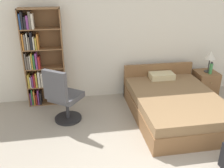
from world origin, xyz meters
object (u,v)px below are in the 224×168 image
(water_bottle, at_px, (211,68))
(nightstand, at_px, (205,83))
(bookshelf, at_px, (39,59))
(bed, at_px, (174,104))
(table_lamp, at_px, (210,56))
(office_chair, at_px, (63,98))

(water_bottle, bearing_deg, nightstand, 94.04)
(bookshelf, distance_m, bed, 2.73)
(table_lamp, bearing_deg, office_chair, -167.71)
(bookshelf, distance_m, nightstand, 3.59)
(bookshelf, relative_size, bed, 0.93)
(bookshelf, distance_m, water_bottle, 3.55)
(table_lamp, xyz_separation_m, water_bottle, (-0.01, -0.12, -0.24))
(bed, height_order, water_bottle, water_bottle)
(bed, distance_m, water_bottle, 1.32)
(bed, relative_size, nightstand, 3.91)
(office_chair, xyz_separation_m, nightstand, (3.08, 0.67, -0.23))
(bookshelf, xyz_separation_m, table_lamp, (3.54, -0.15, -0.07))
(table_lamp, height_order, water_bottle, table_lamp)
(office_chair, bearing_deg, water_bottle, 10.23)
(nightstand, xyz_separation_m, water_bottle, (0.01, -0.12, 0.39))
(bookshelf, relative_size, water_bottle, 7.46)
(bookshelf, relative_size, office_chair, 1.84)
(bed, xyz_separation_m, nightstand, (1.06, 0.78, 0.02))
(bed, distance_m, office_chair, 2.04)
(bed, relative_size, water_bottle, 7.99)
(bookshelf, bearing_deg, nightstand, -2.50)
(bookshelf, height_order, water_bottle, bookshelf)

